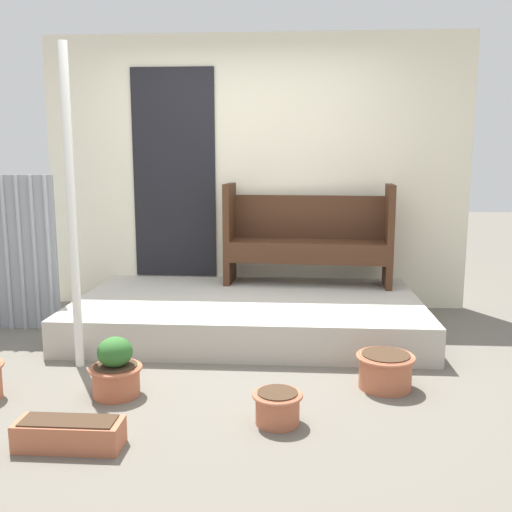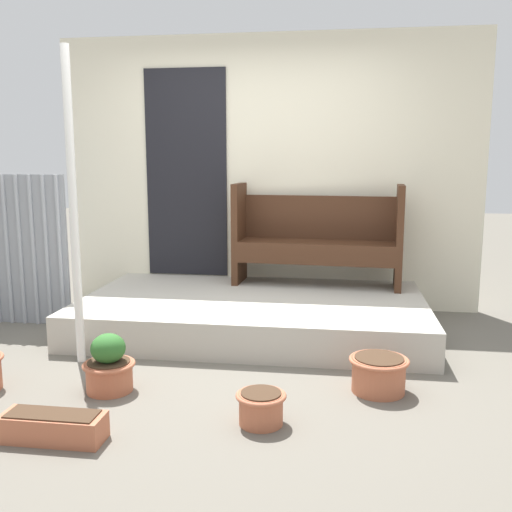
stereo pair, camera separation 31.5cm
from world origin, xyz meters
TOP-DOWN VIEW (x-y plane):
  - ground_plane at (0.00, 0.00)m, footprint 24.00×24.00m
  - porch_slab at (0.10, 0.84)m, footprint 2.86×1.67m
  - house_wall at (0.06, 1.70)m, footprint 4.06×0.08m
  - support_post at (-1.02, -0.09)m, footprint 0.06×0.06m
  - bench at (0.61, 1.42)m, footprint 1.55×0.49m
  - flower_pot_middle at (-0.60, -0.58)m, footprint 0.33×0.33m
  - flower_pot_right at (0.40, -0.89)m, footprint 0.28×0.28m
  - flower_pot_far_right at (1.07, -0.35)m, footprint 0.37×0.37m
  - planter_box_rect at (-0.64, -1.23)m, footprint 0.54×0.19m

SIDE VIEW (x-z plane):
  - ground_plane at x=0.00m, z-range 0.00..0.00m
  - planter_box_rect at x=-0.64m, z-range 0.00..0.15m
  - flower_pot_right at x=0.40m, z-range 0.01..0.19m
  - flower_pot_far_right at x=1.07m, z-range 0.01..0.24m
  - porch_slab at x=0.10m, z-range 0.00..0.29m
  - flower_pot_middle at x=-0.60m, z-range -0.02..0.35m
  - bench at x=0.61m, z-range 0.29..1.22m
  - support_post at x=-1.02m, z-range 0.00..2.20m
  - house_wall at x=0.06m, z-range 0.00..2.60m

